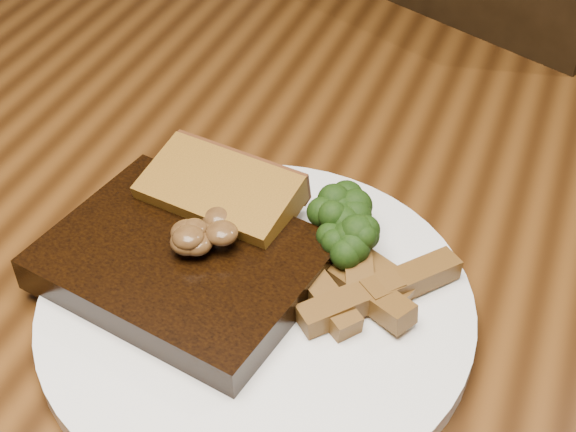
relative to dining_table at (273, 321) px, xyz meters
name	(u,v)px	position (x,y,z in m)	size (l,w,h in m)	color
dining_table	(273,321)	(0.00, 0.00, 0.00)	(1.60, 0.90, 0.75)	#502D10
chair_far	(446,120)	(0.04, 0.55, -0.14)	(0.58, 0.58, 0.94)	black
plate	(257,308)	(0.02, -0.07, 0.10)	(0.31, 0.31, 0.01)	white
steak	(183,263)	(-0.04, -0.07, 0.12)	(0.19, 0.14, 0.03)	black
steak_bone	(139,333)	(-0.04, -0.13, 0.11)	(0.14, 0.01, 0.02)	beige
mushroom_pile	(190,237)	(-0.03, -0.07, 0.15)	(0.07, 0.07, 0.03)	brown
garlic_bread	(221,213)	(-0.04, -0.01, 0.12)	(0.12, 0.06, 0.03)	#935D1A
potato_wedges	(370,309)	(0.10, -0.06, 0.12)	(0.10, 0.10, 0.02)	brown
broccoli_cluster	(351,230)	(0.06, 0.00, 0.12)	(0.07, 0.07, 0.04)	#1B320B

